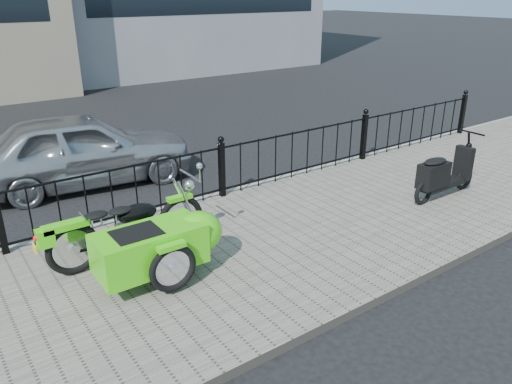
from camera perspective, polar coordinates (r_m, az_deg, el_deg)
ground at (r=7.81m, az=1.25°, el=-4.22°), size 120.00×120.00×0.00m
sidewalk at (r=7.44m, az=3.56°, el=-5.19°), size 30.00×3.80×0.12m
curb at (r=8.88m, az=-4.32°, el=-0.48°), size 30.00×0.10×0.12m
iron_fence at (r=8.57m, az=-3.93°, el=2.47°), size 14.11×0.11×1.08m
motorcycle_sidecar at (r=6.33m, az=-11.09°, el=-5.35°), size 2.28×1.48×0.98m
scooter at (r=9.05m, az=20.52°, el=1.82°), size 1.59×0.46×1.07m
spare_tire at (r=6.13m, az=-10.18°, el=-8.24°), size 0.58×0.09×0.58m
sedan_car at (r=9.91m, az=-19.32°, el=4.62°), size 4.22×2.12×1.38m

